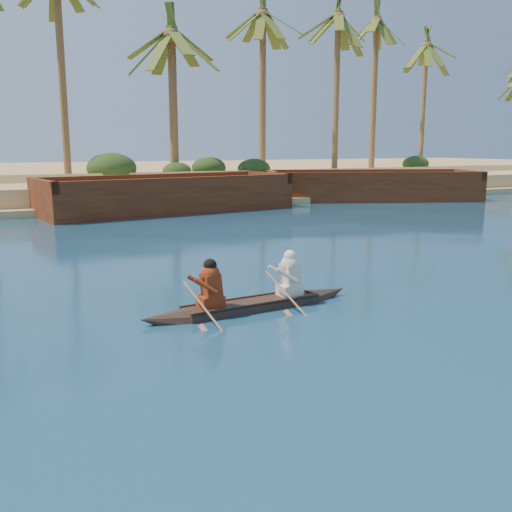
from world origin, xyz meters
name	(u,v)px	position (x,y,z in m)	size (l,w,h in m)	color
ground	(222,388)	(0.00, 0.00, 0.00)	(160.00, 160.00, 0.00)	#0B3048
sandy_embankment	(10,180)	(0.00, 46.89, 0.53)	(150.00, 51.00, 1.50)	tan
palm_grove	(12,75)	(0.00, 35.00, 8.00)	(110.00, 14.00, 16.00)	#3D541D
shrub_cluster	(24,182)	(0.00, 31.50, 1.20)	(100.00, 6.00, 2.40)	#1D3111
canoe	(252,297)	(2.12, 3.37, 0.26)	(4.93, 0.96, 1.35)	#36271D
barge_mid	(169,197)	(6.31, 22.00, 0.77)	(13.63, 6.20, 2.19)	brown
barge_right	(372,188)	(19.94, 22.45, 0.76)	(13.78, 8.82, 2.18)	brown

